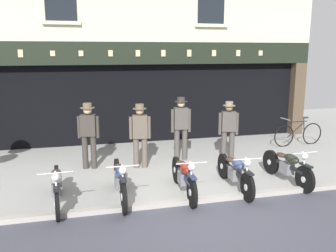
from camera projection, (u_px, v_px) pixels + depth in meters
ground at (220, 228)px, 6.36m from camera, size 23.39×22.00×0.18m
shop_facade at (140, 88)px, 13.63m from camera, size 11.69×4.42×5.94m
motorcycle_left at (57, 186)px, 7.13m from camera, size 0.62×2.00×0.89m
motorcycle_center_left at (120, 180)px, 7.39m from camera, size 0.62×2.02×0.93m
motorcycle_center at (184, 176)px, 7.70m from camera, size 0.62×2.01×0.90m
motorcycle_center_right at (235, 172)px, 7.98m from camera, size 0.62×2.02×0.90m
motorcycle_right at (288, 166)px, 8.38m from camera, size 0.62×1.91×0.90m
salesman_left at (88, 132)px, 9.30m from camera, size 0.55×0.37×1.73m
shopkeeper_center at (140, 133)px, 9.39m from camera, size 0.56×0.36×1.69m
salesman_right at (181, 125)px, 10.07m from camera, size 0.56×0.36×1.77m
assistant_far_right at (228, 128)px, 10.08m from camera, size 0.55×0.34×1.66m
advert_board_near at (192, 85)px, 12.39m from camera, size 0.71×0.03×0.89m
advert_board_far at (226, 83)px, 12.69m from camera, size 0.80×0.03×1.06m
leaning_bicycle at (298, 134)px, 11.75m from camera, size 1.80×0.50×0.95m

